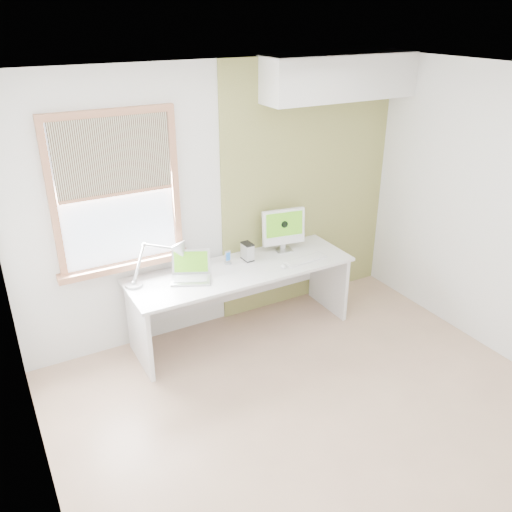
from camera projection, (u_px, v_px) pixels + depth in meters
room at (328, 273)px, 3.75m from camera, size 4.04×3.54×2.64m
accent_wall at (307, 186)px, 5.56m from camera, size 2.00×0.02×2.60m
soffit at (340, 77)px, 5.05m from camera, size 1.60×0.40×0.42m
window at (117, 194)px, 4.56m from camera, size 1.20×0.14×1.42m
desk at (239, 284)px, 5.22m from camera, size 2.20×0.70×0.73m
desk_lamp at (172, 256)px, 4.87m from camera, size 0.70×0.28×0.39m
laptop at (191, 272)px, 4.89m from camera, size 0.44×0.41×0.25m
phone_dock at (228, 260)px, 5.17m from camera, size 0.08×0.08×0.14m
external_drive at (247, 251)px, 5.23m from camera, size 0.09×0.14×0.18m
imac at (284, 228)px, 5.38m from camera, size 0.45×0.18×0.44m
keyboard at (305, 259)px, 5.25m from camera, size 0.46×0.16×0.02m
mouse at (284, 266)px, 5.10m from camera, size 0.08×0.11×0.03m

